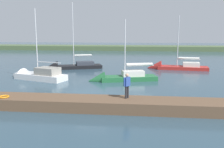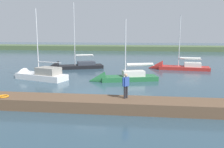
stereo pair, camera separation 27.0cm
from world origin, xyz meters
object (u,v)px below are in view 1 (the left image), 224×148
at_px(person_on_dock, 127,84).
at_px(sailboat_mid_channel, 118,79).
at_px(sailboat_far_right, 68,68).
at_px(sailboat_outer_mooring, 34,77).
at_px(sailboat_near_dock, 171,68).
at_px(life_ring_buoy, 4,97).

bearing_deg(person_on_dock, sailboat_mid_channel, -45.24).
distance_m(sailboat_mid_channel, person_on_dock, 9.56).
relative_size(sailboat_far_right, sailboat_outer_mooring, 1.21).
distance_m(sailboat_near_dock, person_on_dock, 18.99).
distance_m(sailboat_outer_mooring, person_on_dock, 13.93).
height_order(sailboat_far_right, person_on_dock, sailboat_far_right).
bearing_deg(sailboat_far_right, sailboat_mid_channel, 114.60).
relative_size(life_ring_buoy, sailboat_near_dock, 0.08).
bearing_deg(sailboat_outer_mooring, sailboat_near_dock, -130.65).
xyz_separation_m(life_ring_buoy, sailboat_outer_mooring, (2.36, -9.96, -0.51)).
bearing_deg(sailboat_mid_channel, sailboat_outer_mooring, -14.13).
bearing_deg(sailboat_outer_mooring, sailboat_far_right, -80.91).
xyz_separation_m(life_ring_buoy, sailboat_far_right, (0.98, -17.65, -0.65)).
xyz_separation_m(sailboat_outer_mooring, person_on_dock, (-10.31, 9.27, 1.38)).
height_order(life_ring_buoy, sailboat_outer_mooring, sailboat_outer_mooring).
xyz_separation_m(sailboat_outer_mooring, sailboat_mid_channel, (-8.98, -0.08, -0.10)).
xyz_separation_m(life_ring_buoy, sailboat_mid_channel, (-6.61, -10.04, -0.61)).
bearing_deg(sailboat_mid_channel, sailboat_near_dock, -140.86).
xyz_separation_m(sailboat_far_right, sailboat_outer_mooring, (1.39, 7.70, 0.14)).
xyz_separation_m(sailboat_mid_channel, sailboat_near_dock, (-6.48, -8.86, -0.02)).
xyz_separation_m(life_ring_buoy, person_on_dock, (-7.95, -0.69, 0.87)).
xyz_separation_m(sailboat_outer_mooring, sailboat_near_dock, (-15.46, -8.94, -0.13)).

